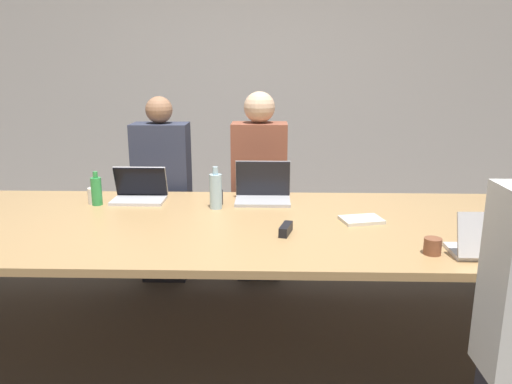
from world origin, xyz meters
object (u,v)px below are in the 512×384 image
Objects in this scene: cup_far_midleft at (95,196)px; cup_far_center at (217,197)px; laptop_near_right at (489,243)px; stapler at (286,229)px; cup_near_right at (433,246)px; bottle_far_midleft at (96,191)px; laptop_far_center at (263,190)px; bottle_far_center at (216,191)px; person_far_midleft at (163,193)px; person_far_center at (259,189)px; laptop_far_midleft at (140,191)px.

cup_far_center is (0.78, 0.00, -0.00)m from cup_far_midleft.
stapler is (-0.92, 0.29, -0.04)m from laptop_near_right.
bottle_far_midleft is (-1.84, 0.79, 0.05)m from cup_near_right.
laptop_near_right is 0.92× the size of laptop_far_center.
bottle_far_center is (0.00, -0.09, 0.07)m from cup_far_center.
bottle_far_midleft is at bearing 156.74° from cup_near_right.
bottle_far_center is (-1.09, 0.73, 0.07)m from cup_near_right.
person_far_midleft is at bearing 139.16° from cup_near_right.
cup_far_center is at bearing -114.52° from person_far_center.
laptop_far_center is at bearing -29.10° from person_far_midleft.
bottle_far_center is (-1.33, 0.76, 0.05)m from laptop_near_right.
person_far_center is at bearing 68.80° from bottle_far_center.
person_far_center reaches higher than cup_far_center.
bottle_far_center is (0.78, -0.09, 0.06)m from cup_far_midleft.
cup_far_midleft reaches higher than cup_near_right.
cup_near_right is at bearing -33.99° from bottle_far_center.
cup_near_right is 1.61m from person_far_center.
laptop_near_right is at bearing -26.60° from laptop_far_midleft.
person_far_center is 0.62m from cup_far_center.
person_far_center is 15.18× the size of cup_far_center.
bottle_far_center is (-0.25, -0.65, 0.15)m from person_far_center.
person_far_midleft reaches higher than stapler.
laptop_far_center is at bearing 115.37° from stapler.
cup_far_midleft is 1.18m from person_far_center.
bottle_far_center reaches higher than laptop_far_center.
person_far_midleft reaches higher than bottle_far_center.
laptop_far_midleft is 0.28m from cup_far_midleft.
cup_far_midleft is 0.78m from cup_far_center.
laptop_near_right is 2.24m from bottle_far_midleft.
person_far_center is 5.37× the size of bottle_far_center.
cup_far_midleft is at bearing -122.30° from person_far_midleft.
cup_near_right is at bearing -37.04° from cup_far_center.
laptop_far_midleft is 0.95× the size of laptop_far_center.
bottle_far_midleft reaches higher than cup_near_right.
bottle_far_center is at bearing -6.55° from cup_far_midleft.
laptop_far_midleft is 0.80m from laptop_far_center.
cup_far_center is (-1.33, 0.85, -0.02)m from laptop_near_right.
person_far_center is (0.71, 0.05, 0.02)m from person_far_midleft.
laptop_far_center reaches higher than bottle_far_midleft.
cup_far_midleft is 0.07× the size of person_far_center.
cup_near_right is 0.06× the size of person_far_midleft.
laptop_near_right reaches higher than cup_far_midleft.
cup_far_midleft reaches higher than stapler.
cup_near_right is 0.06× the size of person_far_center.
person_far_midleft reaches higher than laptop_near_right.
laptop_near_right is 1.41m from laptop_far_center.
laptop_far_midleft is 2.17× the size of stapler.
laptop_far_center is 3.87× the size of cup_far_center.
bottle_far_midleft is (-0.24, -0.11, 0.03)m from laptop_far_midleft.
laptop_far_center reaches higher than stapler.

